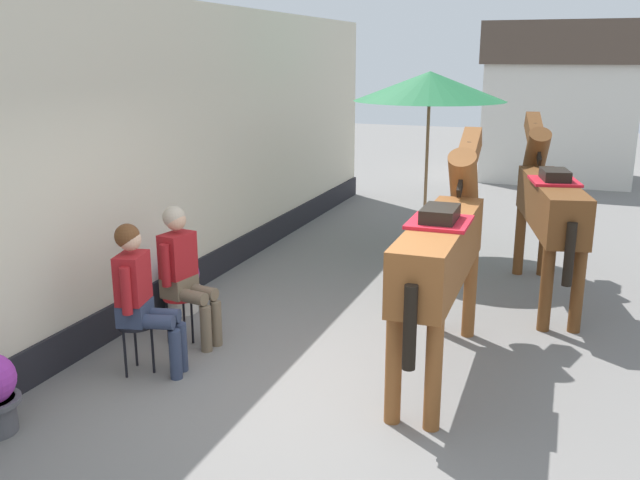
# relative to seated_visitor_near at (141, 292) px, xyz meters

# --- Properties ---
(ground_plane) EXTENTS (40.00, 40.00, 0.00)m
(ground_plane) POSITION_rel_seated_visitor_near_xyz_m (1.62, 3.05, -0.78)
(ground_plane) COLOR slate
(pub_facade_wall) EXTENTS (0.34, 14.00, 3.40)m
(pub_facade_wall) POSITION_rel_seated_visitor_near_xyz_m (-0.92, 1.55, 0.76)
(pub_facade_wall) COLOR beige
(pub_facade_wall) RESTS_ON ground_plane
(distant_cottage) EXTENTS (3.40, 2.60, 3.50)m
(distant_cottage) POSITION_rel_seated_visitor_near_xyz_m (3.02, 11.98, 1.02)
(distant_cottage) COLOR silver
(distant_cottage) RESTS_ON ground_plane
(seated_visitor_near) EXTENTS (0.61, 0.48, 1.39)m
(seated_visitor_near) POSITION_rel_seated_visitor_near_xyz_m (0.00, 0.00, 0.00)
(seated_visitor_near) COLOR black
(seated_visitor_near) RESTS_ON ground_plane
(seated_visitor_far) EXTENTS (0.61, 0.48, 1.39)m
(seated_visitor_far) POSITION_rel_seated_visitor_near_xyz_m (-0.02, 0.74, 0.00)
(seated_visitor_far) COLOR red
(seated_visitor_far) RESTS_ON ground_plane
(saddled_horse_near) EXTENTS (0.51, 3.00, 2.06)m
(saddled_horse_near) POSITION_rel_seated_visitor_near_xyz_m (2.46, 1.04, 0.38)
(saddled_horse_near) COLOR brown
(saddled_horse_near) RESTS_ON ground_plane
(saddled_horse_far) EXTENTS (0.95, 2.95, 2.06)m
(saddled_horse_far) POSITION_rel_seated_visitor_near_xyz_m (3.23, 3.42, 0.38)
(saddled_horse_far) COLOR brown
(saddled_horse_far) RESTS_ON ground_plane
(flower_planter_far) EXTENTS (0.43, 0.43, 0.64)m
(flower_planter_far) POSITION_rel_seated_visitor_near_xyz_m (-0.51, 1.46, -0.44)
(flower_planter_far) COLOR beige
(flower_planter_far) RESTS_ON ground_plane
(cafe_parasol) EXTENTS (2.10, 2.10, 2.58)m
(cafe_parasol) POSITION_rel_seated_visitor_near_xyz_m (1.51, 4.75, 1.59)
(cafe_parasol) COLOR black
(cafe_parasol) RESTS_ON ground_plane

